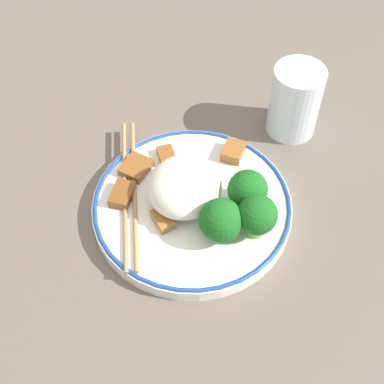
{
  "coord_description": "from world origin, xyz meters",
  "views": [
    {
      "loc": [
        -0.3,
        -0.17,
        0.49
      ],
      "look_at": [
        0.0,
        0.0,
        0.04
      ],
      "focal_mm": 50.0,
      "sensor_mm": 36.0,
      "label": 1
    }
  ],
  "objects_px": {
    "chopsticks": "(130,191)",
    "drinking_glass": "(295,101)",
    "plate": "(192,206)",
    "broccoli_back_center": "(257,216)",
    "broccoli_back_left": "(221,221)",
    "broccoli_back_right": "(248,190)"
  },
  "relations": [
    {
      "from": "chopsticks",
      "to": "drinking_glass",
      "type": "distance_m",
      "value": 0.23
    },
    {
      "from": "broccoli_back_left",
      "to": "drinking_glass",
      "type": "distance_m",
      "value": 0.2
    },
    {
      "from": "broccoli_back_center",
      "to": "chopsticks",
      "type": "relative_size",
      "value": 0.29
    },
    {
      "from": "broccoli_back_right",
      "to": "drinking_glass",
      "type": "xyz_separation_m",
      "value": [
        0.15,
        0.01,
        0.0
      ]
    },
    {
      "from": "broccoli_back_left",
      "to": "chopsticks",
      "type": "distance_m",
      "value": 0.12
    },
    {
      "from": "plate",
      "to": "drinking_glass",
      "type": "height_order",
      "value": "drinking_glass"
    },
    {
      "from": "broccoli_back_center",
      "to": "broccoli_back_right",
      "type": "relative_size",
      "value": 1.03
    },
    {
      "from": "broccoli_back_right",
      "to": "chopsticks",
      "type": "bearing_deg",
      "value": 111.2
    },
    {
      "from": "broccoli_back_right",
      "to": "broccoli_back_left",
      "type": "bearing_deg",
      "value": 172.15
    },
    {
      "from": "plate",
      "to": "chopsticks",
      "type": "xyz_separation_m",
      "value": [
        -0.02,
        0.07,
        0.01
      ]
    },
    {
      "from": "broccoli_back_left",
      "to": "drinking_glass",
      "type": "height_order",
      "value": "drinking_glass"
    },
    {
      "from": "broccoli_back_left",
      "to": "chopsticks",
      "type": "bearing_deg",
      "value": 89.61
    },
    {
      "from": "plate",
      "to": "broccoli_back_center",
      "type": "height_order",
      "value": "broccoli_back_center"
    },
    {
      "from": "broccoli_back_left",
      "to": "drinking_glass",
      "type": "bearing_deg",
      "value": 0.99
    },
    {
      "from": "chopsticks",
      "to": "drinking_glass",
      "type": "bearing_deg",
      "value": -29.49
    },
    {
      "from": "broccoli_back_left",
      "to": "broccoli_back_right",
      "type": "xyz_separation_m",
      "value": [
        0.05,
        -0.01,
        0.0
      ]
    },
    {
      "from": "broccoli_back_center",
      "to": "chopsticks",
      "type": "height_order",
      "value": "broccoli_back_center"
    },
    {
      "from": "plate",
      "to": "drinking_glass",
      "type": "bearing_deg",
      "value": -13.78
    },
    {
      "from": "broccoli_back_right",
      "to": "chopsticks",
      "type": "relative_size",
      "value": 0.28
    },
    {
      "from": "broccoli_back_center",
      "to": "drinking_glass",
      "type": "distance_m",
      "value": 0.18
    },
    {
      "from": "broccoli_back_right",
      "to": "drinking_glass",
      "type": "bearing_deg",
      "value": 3.83
    },
    {
      "from": "broccoli_back_left",
      "to": "drinking_glass",
      "type": "xyz_separation_m",
      "value": [
        0.2,
        0.0,
        0.0
      ]
    }
  ]
}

